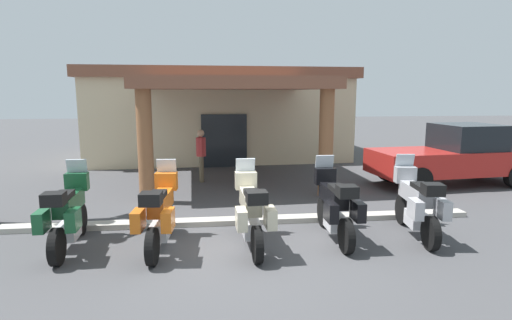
# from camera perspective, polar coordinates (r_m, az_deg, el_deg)

# --- Properties ---
(ground_plane) EXTENTS (80.00, 80.00, 0.00)m
(ground_plane) POSITION_cam_1_polar(r_m,az_deg,el_deg) (7.95, -1.90, -12.49)
(ground_plane) COLOR #424244
(motel_building) EXTENTS (11.60, 12.03, 3.96)m
(motel_building) POSITION_cam_1_polar(r_m,az_deg,el_deg) (18.95, -5.17, 6.68)
(motel_building) COLOR beige
(motel_building) RESTS_ON ground_plane
(motorcycle_green) EXTENTS (0.72, 2.21, 1.61)m
(motorcycle_green) POSITION_cam_1_polar(r_m,az_deg,el_deg) (8.55, -24.82, -6.83)
(motorcycle_green) COLOR black
(motorcycle_green) RESTS_ON ground_plane
(motorcycle_orange) EXTENTS (0.73, 2.21, 1.61)m
(motorcycle_orange) POSITION_cam_1_polar(r_m,az_deg,el_deg) (8.01, -13.28, -7.27)
(motorcycle_orange) COLOR black
(motorcycle_orange) RESTS_ON ground_plane
(motorcycle_cream) EXTENTS (0.72, 2.21, 1.61)m
(motorcycle_cream) POSITION_cam_1_polar(r_m,az_deg,el_deg) (7.89, -0.68, -7.27)
(motorcycle_cream) COLOR black
(motorcycle_cream) RESTS_ON ground_plane
(motorcycle_black) EXTENTS (0.70, 2.21, 1.61)m
(motorcycle_black) POSITION_cam_1_polar(r_m,az_deg,el_deg) (8.45, 10.98, -6.30)
(motorcycle_black) COLOR black
(motorcycle_black) RESTS_ON ground_plane
(motorcycle_silver) EXTENTS (0.78, 2.21, 1.61)m
(motorcycle_silver) POSITION_cam_1_polar(r_m,az_deg,el_deg) (9.08, 21.59, -5.69)
(motorcycle_silver) COLOR black
(motorcycle_silver) RESTS_ON ground_plane
(pedestrian) EXTENTS (0.32, 0.53, 1.74)m
(pedestrian) POSITION_cam_1_polar(r_m,az_deg,el_deg) (13.62, -7.68, 1.16)
(pedestrian) COLOR brown
(pedestrian) RESTS_ON ground_plane
(pickup_truck_red) EXTENTS (5.35, 2.36, 1.95)m
(pickup_truck_red) POSITION_cam_1_polar(r_m,az_deg,el_deg) (14.59, 26.05, 0.52)
(pickup_truck_red) COLOR black
(pickup_truck_red) RESTS_ON ground_plane
(curb_strip) EXTENTS (10.65, 0.36, 0.12)m
(curb_strip) POSITION_cam_1_polar(r_m,az_deg,el_deg) (9.46, -1.59, -8.44)
(curb_strip) COLOR #ADA89E
(curb_strip) RESTS_ON ground_plane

